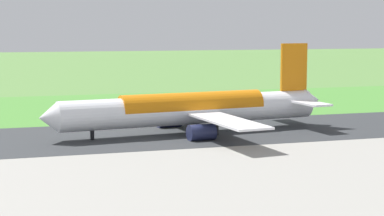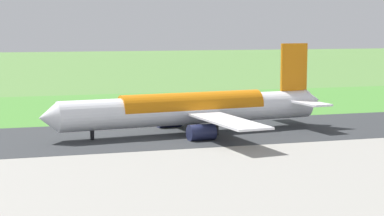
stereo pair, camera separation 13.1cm
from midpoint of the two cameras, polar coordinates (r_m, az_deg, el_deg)
ground_plane at (r=109.43m, az=-7.36°, el=-2.61°), size 800.00×800.00×0.00m
runway_asphalt at (r=109.43m, az=-7.36°, el=-2.60°), size 600.00×28.98×0.06m
grass_verge_foreground at (r=138.92m, az=-9.33°, el=-0.54°), size 600.00×80.00×0.04m
airliner_main at (r=112.13m, az=0.21°, el=-0.07°), size 54.13×44.40×15.88m
no_stopping_sign at (r=139.90m, az=0.86°, el=0.20°), size 0.60×0.10×2.41m
traffic_cone_orange at (r=142.79m, az=-1.97°, el=-0.13°), size 0.40×0.40×0.55m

